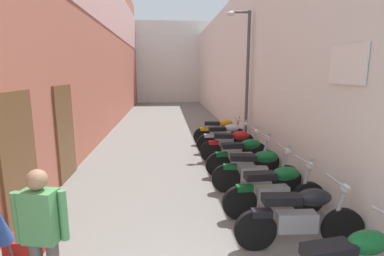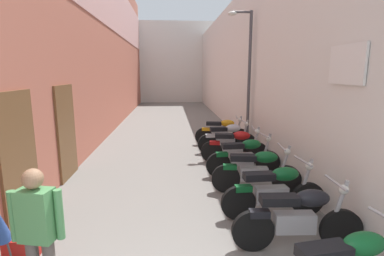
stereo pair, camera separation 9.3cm
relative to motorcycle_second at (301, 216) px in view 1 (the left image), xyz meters
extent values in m
plane|color=slate|center=(-1.65, 7.40, -0.50)|extent=(39.42, 39.42, 0.00)
cube|color=#B76651|center=(-4.44, 9.40, 3.33)|extent=(0.40, 23.42, 7.67)
cube|color=brown|center=(-4.22, 1.09, 0.60)|extent=(0.06, 1.10, 2.20)
cube|color=brown|center=(-4.22, 3.29, 0.60)|extent=(0.06, 1.10, 2.20)
cube|color=silver|center=(1.14, 9.40, 2.26)|extent=(0.40, 23.42, 5.51)
cube|color=white|center=(0.91, 0.69, 2.10)|extent=(0.04, 0.90, 0.60)
cube|color=silver|center=(-1.65, 22.11, 2.80)|extent=(8.18, 2.00, 6.60)
ellipsoid|color=#0F5123|center=(0.17, -1.11, 0.28)|extent=(0.51, 0.33, 0.24)
cube|color=black|center=(-0.29, -1.17, 0.26)|extent=(0.55, 0.29, 0.12)
cylinder|color=black|center=(0.61, -0.03, -0.20)|extent=(0.60, 0.11, 0.60)
cylinder|color=black|center=(-0.63, 0.03, -0.20)|extent=(0.60, 0.11, 0.60)
cube|color=#9E9EA3|center=(-0.06, 0.00, -0.08)|extent=(0.57, 0.23, 0.28)
ellipsoid|color=black|center=(0.17, -0.01, 0.28)|extent=(0.49, 0.28, 0.24)
cube|color=black|center=(-0.29, 0.01, 0.26)|extent=(0.53, 0.24, 0.12)
cylinder|color=#9E9EA3|center=(0.54, -0.03, 0.15)|extent=(0.25, 0.07, 0.77)
cylinder|color=#9E9EA3|center=(0.47, -0.02, 0.50)|extent=(0.06, 0.58, 0.04)
sphere|color=silver|center=(0.59, -0.03, 0.40)|extent=(0.14, 0.14, 0.14)
cube|color=black|center=(-0.55, 0.03, 0.06)|extent=(0.29, 0.15, 0.10)
cylinder|color=black|center=(0.61, 0.99, -0.20)|extent=(0.60, 0.11, 0.60)
cylinder|color=black|center=(-0.63, 0.92, -0.20)|extent=(0.60, 0.11, 0.60)
cube|color=#9E9EA3|center=(-0.06, 0.95, -0.08)|extent=(0.57, 0.23, 0.28)
ellipsoid|color=#0F5123|center=(0.17, 0.96, 0.28)|extent=(0.49, 0.28, 0.24)
cube|color=black|center=(-0.29, 0.94, 0.26)|extent=(0.53, 0.25, 0.12)
cylinder|color=#9E9EA3|center=(0.54, 0.98, 0.15)|extent=(0.25, 0.07, 0.77)
cylinder|color=#9E9EA3|center=(0.47, 0.98, 0.50)|extent=(0.07, 0.58, 0.04)
sphere|color=silver|center=(0.59, 0.99, 0.40)|extent=(0.14, 0.14, 0.14)
cube|color=#0F5123|center=(-0.55, 0.93, 0.06)|extent=(0.29, 0.15, 0.10)
cylinder|color=black|center=(0.61, 1.93, -0.20)|extent=(0.61, 0.15, 0.60)
cylinder|color=black|center=(-0.63, 2.09, -0.20)|extent=(0.61, 0.15, 0.60)
cube|color=#9E9EA3|center=(-0.06, 2.01, -0.08)|extent=(0.58, 0.27, 0.28)
ellipsoid|color=#0F5123|center=(0.17, 1.98, 0.28)|extent=(0.51, 0.32, 0.24)
cube|color=black|center=(-0.29, 2.04, 0.26)|extent=(0.54, 0.28, 0.12)
cylinder|color=#9E9EA3|center=(0.54, 1.94, 0.15)|extent=(0.25, 0.09, 0.77)
cylinder|color=#9E9EA3|center=(0.47, 1.95, 0.50)|extent=(0.11, 0.58, 0.04)
sphere|color=silver|center=(0.59, 1.93, 0.40)|extent=(0.14, 0.14, 0.14)
cube|color=#0F5123|center=(-0.55, 2.08, 0.06)|extent=(0.30, 0.17, 0.10)
cylinder|color=black|center=(0.61, 3.10, -0.20)|extent=(0.60, 0.12, 0.60)
cylinder|color=black|center=(-0.63, 3.02, -0.20)|extent=(0.60, 0.12, 0.60)
cube|color=#9E9EA3|center=(-0.06, 3.06, -0.08)|extent=(0.57, 0.24, 0.28)
ellipsoid|color=#0F5123|center=(0.17, 3.07, 0.28)|extent=(0.50, 0.29, 0.24)
cube|color=black|center=(-0.29, 3.04, 0.26)|extent=(0.53, 0.25, 0.12)
cylinder|color=#9E9EA3|center=(0.54, 3.10, 0.15)|extent=(0.25, 0.08, 0.77)
cylinder|color=#9E9EA3|center=(0.47, 3.09, 0.50)|extent=(0.07, 0.58, 0.04)
sphere|color=silver|center=(0.59, 3.10, 0.40)|extent=(0.14, 0.14, 0.14)
cube|color=#0F5123|center=(-0.55, 3.03, 0.06)|extent=(0.29, 0.16, 0.10)
cylinder|color=black|center=(0.61, 4.00, -0.20)|extent=(0.61, 0.17, 0.60)
cylinder|color=black|center=(-0.63, 4.20, -0.20)|extent=(0.61, 0.17, 0.60)
cube|color=#9E9EA3|center=(-0.06, 4.11, -0.08)|extent=(0.58, 0.29, 0.28)
ellipsoid|color=#AD1414|center=(0.17, 4.07, 0.28)|extent=(0.52, 0.33, 0.24)
cube|color=black|center=(-0.29, 4.15, 0.26)|extent=(0.55, 0.30, 0.12)
cylinder|color=#9E9EA3|center=(0.54, 4.01, 0.15)|extent=(0.25, 0.10, 0.77)
cylinder|color=#9E9EA3|center=(0.47, 4.02, 0.50)|extent=(0.13, 0.58, 0.04)
sphere|color=silver|center=(0.59, 4.00, 0.40)|extent=(0.14, 0.14, 0.14)
cube|color=#AD1414|center=(-0.55, 4.19, 0.06)|extent=(0.30, 0.18, 0.10)
cylinder|color=black|center=(0.61, 5.18, -0.20)|extent=(0.60, 0.11, 0.60)
cylinder|color=black|center=(-0.63, 5.12, -0.20)|extent=(0.60, 0.11, 0.60)
cube|color=#9E9EA3|center=(-0.06, 5.15, -0.08)|extent=(0.57, 0.23, 0.28)
ellipsoid|color=#B7B7BC|center=(0.17, 5.16, 0.28)|extent=(0.49, 0.28, 0.24)
cube|color=black|center=(-0.29, 5.14, 0.26)|extent=(0.53, 0.25, 0.12)
cylinder|color=#9E9EA3|center=(0.54, 5.18, 0.15)|extent=(0.25, 0.07, 0.77)
cylinder|color=#9E9EA3|center=(0.47, 5.18, 0.50)|extent=(0.07, 0.58, 0.04)
sphere|color=silver|center=(0.59, 5.18, 0.40)|extent=(0.14, 0.14, 0.14)
cube|color=#B7B7BC|center=(-0.55, 5.12, 0.06)|extent=(0.29, 0.15, 0.10)
cylinder|color=black|center=(0.61, 5.99, -0.20)|extent=(0.60, 0.18, 0.60)
cylinder|color=black|center=(-0.63, 6.20, -0.20)|extent=(0.60, 0.18, 0.60)
cube|color=#9E9EA3|center=(-0.06, 6.10, -0.08)|extent=(0.59, 0.29, 0.28)
ellipsoid|color=orange|center=(0.17, 6.06, 0.28)|extent=(0.52, 0.34, 0.24)
cube|color=black|center=(-0.29, 6.14, 0.26)|extent=(0.55, 0.31, 0.12)
cylinder|color=#9E9EA3|center=(0.54, 6.00, 0.15)|extent=(0.25, 0.10, 0.77)
cylinder|color=#9E9EA3|center=(0.47, 6.01, 0.50)|extent=(0.14, 0.58, 0.04)
sphere|color=silver|center=(0.59, 5.99, 0.40)|extent=(0.14, 0.14, 0.14)
cube|color=orange|center=(-0.55, 6.19, 0.06)|extent=(0.30, 0.19, 0.10)
cube|color=#4C8C51|center=(-3.10, -0.86, 0.59)|extent=(0.38, 0.27, 0.54)
sphere|color=#997051|center=(-3.10, -0.86, 0.97)|extent=(0.20, 0.20, 0.20)
cylinder|color=#4C8C51|center=(-3.32, -0.86, 0.59)|extent=(0.08, 0.08, 0.52)
cylinder|color=#4C8C51|center=(-2.88, -0.86, 0.59)|extent=(0.08, 0.08, 0.52)
cube|color=red|center=(-3.81, 0.17, -0.36)|extent=(0.44, 0.32, 0.28)
cylinder|color=#4C4C4C|center=(-3.87, -0.12, -0.03)|extent=(0.02, 0.22, 0.93)
cone|color=#2D4C99|center=(-3.87, -0.20, 0.18)|extent=(0.20, 0.31, 0.58)
cylinder|color=#47474C|center=(0.79, 5.78, 1.69)|extent=(0.10, 0.10, 4.38)
cylinder|color=#47474C|center=(0.49, 5.78, 3.83)|extent=(0.60, 0.07, 0.07)
ellipsoid|color=silver|center=(0.19, 5.78, 3.78)|extent=(0.28, 0.18, 0.14)
camera|label=1|loc=(-1.86, -3.65, 1.98)|focal=27.40mm
camera|label=2|loc=(-1.76, -3.65, 1.98)|focal=27.40mm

